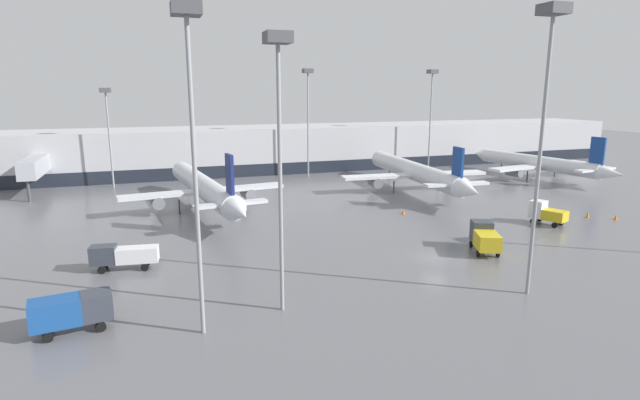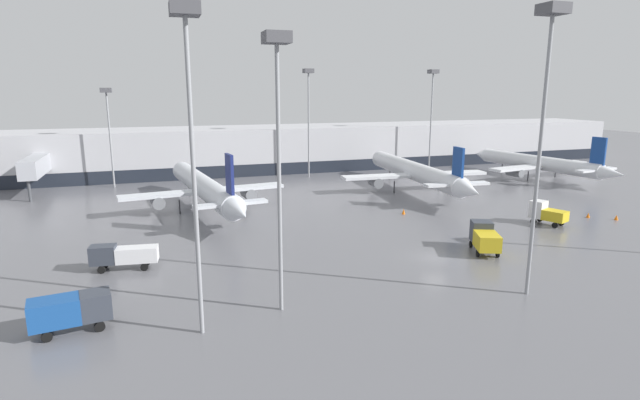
% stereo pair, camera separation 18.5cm
% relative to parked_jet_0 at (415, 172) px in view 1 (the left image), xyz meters
% --- Properties ---
extents(ground_plane, '(320.00, 320.00, 0.00)m').
position_rel_parked_jet_0_xyz_m(ground_plane, '(-15.08, -31.40, -3.18)').
color(ground_plane, slate).
extents(terminal_building, '(160.00, 28.21, 9.00)m').
position_rel_parked_jet_0_xyz_m(terminal_building, '(-15.25, 30.54, 1.31)').
color(terminal_building, '#B2B2B7').
rests_on(terminal_building, ground_plane).
extents(parked_jet_0, '(25.19, 39.40, 8.76)m').
position_rel_parked_jet_0_xyz_m(parked_jet_0, '(0.00, 0.00, 0.00)').
color(parked_jet_0, silver).
rests_on(parked_jet_0, ground_plane).
extents(parked_jet_1, '(23.91, 32.95, 8.75)m').
position_rel_parked_jet_0_xyz_m(parked_jet_1, '(28.59, 3.01, -0.31)').
color(parked_jet_1, silver).
rests_on(parked_jet_1, ground_plane).
extents(parked_jet_3, '(22.89, 38.41, 9.38)m').
position_rel_parked_jet_0_xyz_m(parked_jet_3, '(-34.79, -3.01, 0.06)').
color(parked_jet_3, silver).
rests_on(parked_jet_3, ground_plane).
extents(service_truck_0, '(3.90, 5.46, 2.93)m').
position_rel_parked_jet_0_xyz_m(service_truck_0, '(-9.34, -31.30, -1.58)').
color(service_truck_0, gold).
rests_on(service_truck_0, ground_plane).
extents(service_truck_1, '(5.46, 2.77, 2.56)m').
position_rel_parked_jet_0_xyz_m(service_truck_1, '(-47.40, -36.96, -1.59)').
color(service_truck_1, '#19478C').
rests_on(service_truck_1, ground_plane).
extents(service_truck_2, '(6.16, 2.38, 2.42)m').
position_rel_parked_jet_0_xyz_m(service_truck_2, '(-44.52, -24.95, -1.75)').
color(service_truck_2, silver).
rests_on(service_truck_2, ground_plane).
extents(service_truck_3, '(3.42, 4.68, 2.87)m').
position_rel_parked_jet_0_xyz_m(service_truck_3, '(4.83, -24.58, -1.67)').
color(service_truck_3, gold).
rests_on(service_truck_3, ground_plane).
extents(traffic_cone_0, '(0.51, 0.51, 0.65)m').
position_rel_parked_jet_0_xyz_m(traffic_cone_0, '(15.17, -25.71, -2.86)').
color(traffic_cone_0, orange).
rests_on(traffic_cone_0, ground_plane).
extents(traffic_cone_1, '(0.46, 0.46, 0.71)m').
position_rel_parked_jet_0_xyz_m(traffic_cone_1, '(-9.51, -14.10, -2.83)').
color(traffic_cone_1, orange).
rests_on(traffic_cone_1, ground_plane).
extents(traffic_cone_2, '(0.46, 0.46, 0.66)m').
position_rel_parked_jet_0_xyz_m(traffic_cone_2, '(12.71, -23.59, -2.85)').
color(traffic_cone_2, orange).
rests_on(traffic_cone_2, ground_plane).
extents(apron_light_mast_2, '(1.80, 1.80, 16.88)m').
position_rel_parked_jet_0_xyz_m(apron_light_mast_2, '(-47.99, 19.43, 10.28)').
color(apron_light_mast_2, gray).
rests_on(apron_light_mast_2, ground_plane).
extents(apron_light_mast_3, '(1.80, 1.80, 20.43)m').
position_rel_parked_jet_0_xyz_m(apron_light_mast_3, '(-12.70, 18.85, 12.71)').
color(apron_light_mast_3, gray).
rests_on(apron_light_mast_3, ground_plane).
extents(apron_light_mast_4, '(1.80, 1.80, 20.61)m').
position_rel_parked_jet_0_xyz_m(apron_light_mast_4, '(13.86, 18.78, 12.83)').
color(apron_light_mast_4, gray).
rests_on(apron_light_mast_4, ground_plane).
extents(apron_light_mast_5, '(1.80, 1.80, 21.60)m').
position_rel_parked_jet_0_xyz_m(apron_light_mast_5, '(-38.84, -40.07, 13.49)').
color(apron_light_mast_5, gray).
rests_on(apron_light_mast_5, ground_plane).
extents(apron_light_mast_6, '(1.80, 1.80, 22.62)m').
position_rel_parked_jet_0_xyz_m(apron_light_mast_6, '(-12.80, -41.70, 14.16)').
color(apron_light_mast_6, gray).
rests_on(apron_light_mast_6, ground_plane).
extents(apron_light_mast_7, '(1.80, 1.80, 20.32)m').
position_rel_parked_jet_0_xyz_m(apron_light_mast_7, '(-32.72, -38.19, 12.63)').
color(apron_light_mast_7, gray).
rests_on(apron_light_mast_7, ground_plane).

